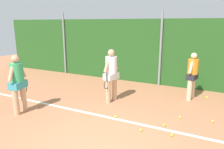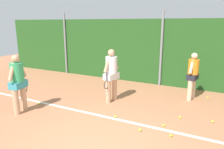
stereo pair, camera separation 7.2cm
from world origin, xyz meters
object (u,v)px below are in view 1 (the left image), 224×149
tennis_ball_5 (12,95)px  tennis_ball_8 (164,125)px  tennis_ball_1 (180,117)px  tennis_ball_10 (116,116)px  tennis_ball_6 (39,104)px  player_foreground_near (18,81)px  player_midcourt (111,73)px  tennis_ball_2 (172,135)px  tennis_ball_0 (141,130)px  tennis_ball_4 (10,90)px  player_backcourt_far (192,74)px  tennis_ball_3 (207,97)px  tennis_ball_9 (213,121)px

tennis_ball_5 → tennis_ball_8: size_ratio=1.00×
tennis_ball_1 → tennis_ball_8: same height
tennis_ball_10 → tennis_ball_6: bearing=-174.3°
player_foreground_near → tennis_ball_6: 1.16m
player_foreground_near → player_midcourt: bearing=-56.2°
tennis_ball_6 → tennis_ball_2: bearing=-1.0°
tennis_ball_0 → tennis_ball_1: same height
tennis_ball_6 → tennis_ball_4: bearing=164.1°
player_backcourt_far → tennis_ball_8: player_backcourt_far is taller
player_backcourt_far → tennis_ball_6: size_ratio=24.96×
tennis_ball_4 → tennis_ball_2: bearing=-6.0°
tennis_ball_8 → tennis_ball_10: 1.37m
player_foreground_near → tennis_ball_3: player_foreground_near is taller
tennis_ball_4 → tennis_ball_9: same height
tennis_ball_1 → tennis_ball_4: (-6.44, -0.43, 0.00)m
tennis_ball_1 → tennis_ball_3: size_ratio=1.00×
player_midcourt → tennis_ball_3: (2.95, 1.77, -0.97)m
tennis_ball_10 → tennis_ball_2: bearing=-11.7°
tennis_ball_0 → player_foreground_near: bearing=-171.9°
tennis_ball_10 → player_foreground_near: bearing=-161.0°
tennis_ball_5 → tennis_ball_10: size_ratio=1.00×
tennis_ball_0 → tennis_ball_8: 0.69m
player_midcourt → tennis_ball_8: size_ratio=27.11×
player_midcourt → tennis_ball_1: player_midcourt is taller
tennis_ball_4 → tennis_ball_9: bearing=4.4°
player_midcourt → tennis_ball_0: size_ratio=27.11×
tennis_ball_3 → tennis_ball_9: (0.22, -1.98, 0.00)m
player_backcourt_far → tennis_ball_4: player_backcourt_far is taller
tennis_ball_1 → tennis_ball_3: 2.20m
player_backcourt_far → tennis_ball_0: size_ratio=24.96×
player_midcourt → tennis_ball_10: player_midcourt is taller
tennis_ball_3 → tennis_ball_5: 7.11m
tennis_ball_4 → tennis_ball_8: size_ratio=1.00×
tennis_ball_0 → tennis_ball_5: same height
tennis_ball_8 → tennis_ball_6: bearing=-175.1°
tennis_ball_9 → tennis_ball_10: size_ratio=1.00×
player_backcourt_far → tennis_ball_10: 3.19m
player_backcourt_far → tennis_ball_3: size_ratio=24.96×
tennis_ball_4 → tennis_ball_6: 2.20m
tennis_ball_2 → player_foreground_near: bearing=-172.2°
tennis_ball_1 → tennis_ball_2: 1.10m
tennis_ball_0 → tennis_ball_10: size_ratio=1.00×
tennis_ball_5 → tennis_ball_10: same height
player_foreground_near → tennis_ball_9: 5.60m
player_backcourt_far → tennis_ball_3: bearing=-45.6°
tennis_ball_4 → tennis_ball_10: 4.79m
tennis_ball_10 → tennis_ball_1: bearing=24.7°
player_backcourt_far → tennis_ball_1: bearing=-170.4°
tennis_ball_8 → tennis_ball_9: (1.12, 0.82, 0.00)m
tennis_ball_0 → tennis_ball_3: (1.37, 3.30, 0.00)m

